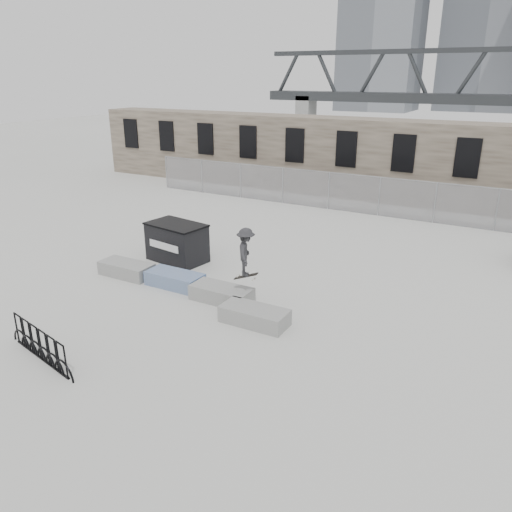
{
  "coord_description": "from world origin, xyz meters",
  "views": [
    {
      "loc": [
        9.37,
        -12.37,
        6.91
      ],
      "look_at": [
        1.93,
        1.01,
        1.3
      ],
      "focal_mm": 35.0,
      "sensor_mm": 36.0,
      "label": 1
    }
  ],
  "objects_px": {
    "planter_far_left": "(126,269)",
    "planter_center_right": "(222,293)",
    "dumpster": "(177,242)",
    "skateboarder": "(246,252)",
    "bike_rack": "(40,345)",
    "planter_center_left": "(175,279)",
    "planter_offset": "(254,315)"
  },
  "relations": [
    {
      "from": "planter_far_left",
      "to": "planter_center_right",
      "type": "relative_size",
      "value": 1.0
    },
    {
      "from": "planter_far_left",
      "to": "dumpster",
      "type": "distance_m",
      "value": 2.3
    },
    {
      "from": "dumpster",
      "to": "skateboarder",
      "type": "distance_m",
      "value": 4.98
    },
    {
      "from": "bike_rack",
      "to": "skateboarder",
      "type": "xyz_separation_m",
      "value": [
        2.97,
        5.34,
        1.34
      ]
    },
    {
      "from": "planter_center_right",
      "to": "skateboarder",
      "type": "xyz_separation_m",
      "value": [
        0.84,
        0.12,
        1.51
      ]
    },
    {
      "from": "planter_center_right",
      "to": "planter_center_left",
      "type": "bearing_deg",
      "value": 173.77
    },
    {
      "from": "planter_offset",
      "to": "planter_far_left",
      "type": "bearing_deg",
      "value": 170.55
    },
    {
      "from": "planter_center_right",
      "to": "dumpster",
      "type": "bearing_deg",
      "value": 146.95
    },
    {
      "from": "skateboarder",
      "to": "bike_rack",
      "type": "bearing_deg",
      "value": 124.64
    },
    {
      "from": "planter_center_left",
      "to": "planter_center_right",
      "type": "relative_size",
      "value": 1.0
    },
    {
      "from": "planter_offset",
      "to": "bike_rack",
      "type": "bearing_deg",
      "value": -130.99
    },
    {
      "from": "planter_far_left",
      "to": "planter_offset",
      "type": "relative_size",
      "value": 1.0
    },
    {
      "from": "planter_far_left",
      "to": "planter_offset",
      "type": "bearing_deg",
      "value": -9.45
    },
    {
      "from": "planter_far_left",
      "to": "skateboarder",
      "type": "relative_size",
      "value": 1.18
    },
    {
      "from": "bike_rack",
      "to": "planter_center_left",
      "type": "bearing_deg",
      "value": 89.24
    },
    {
      "from": "planter_far_left",
      "to": "planter_center_left",
      "type": "bearing_deg",
      "value": 2.2
    },
    {
      "from": "planter_center_left",
      "to": "planter_center_right",
      "type": "height_order",
      "value": "same"
    },
    {
      "from": "planter_far_left",
      "to": "planter_center_left",
      "type": "relative_size",
      "value": 1.0
    },
    {
      "from": "planter_far_left",
      "to": "planter_offset",
      "type": "xyz_separation_m",
      "value": [
        5.87,
        -0.98,
        0.0
      ]
    },
    {
      "from": "planter_offset",
      "to": "planter_center_left",
      "type": "bearing_deg",
      "value": 164.17
    },
    {
      "from": "planter_center_left",
      "to": "skateboarder",
      "type": "xyz_separation_m",
      "value": [
        2.9,
        -0.1,
        1.51
      ]
    },
    {
      "from": "planter_offset",
      "to": "skateboarder",
      "type": "height_order",
      "value": "skateboarder"
    },
    {
      "from": "planter_center_left",
      "to": "planter_center_right",
      "type": "xyz_separation_m",
      "value": [
        2.06,
        -0.22,
        0.0
      ]
    },
    {
      "from": "planter_center_right",
      "to": "bike_rack",
      "type": "relative_size",
      "value": 0.65
    },
    {
      "from": "planter_offset",
      "to": "bike_rack",
      "type": "height_order",
      "value": "bike_rack"
    },
    {
      "from": "planter_offset",
      "to": "dumpster",
      "type": "distance_m",
      "value": 6.09
    },
    {
      "from": "planter_offset",
      "to": "skateboarder",
      "type": "distance_m",
      "value": 1.97
    },
    {
      "from": "planter_center_right",
      "to": "planter_offset",
      "type": "relative_size",
      "value": 1.0
    },
    {
      "from": "planter_far_left",
      "to": "skateboarder",
      "type": "height_order",
      "value": "skateboarder"
    },
    {
      "from": "bike_rack",
      "to": "planter_far_left",
      "type": "bearing_deg",
      "value": 111.04
    },
    {
      "from": "planter_center_left",
      "to": "bike_rack",
      "type": "distance_m",
      "value": 5.45
    },
    {
      "from": "planter_center_right",
      "to": "dumpster",
      "type": "distance_m",
      "value": 4.23
    }
  ]
}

